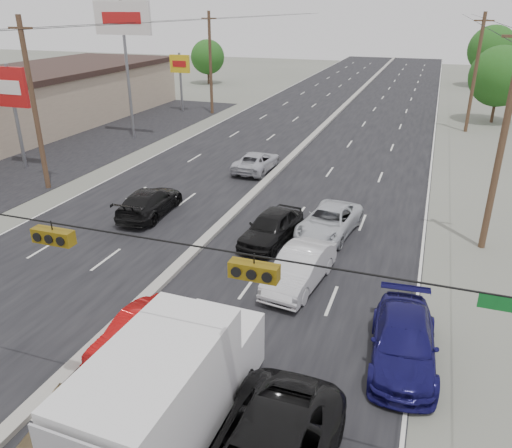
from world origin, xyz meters
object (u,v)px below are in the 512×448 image
(tree_right_mid, at_px, (500,76))
(queue_car_c, at_px, (329,222))
(queue_car_a, at_px, (271,227))
(pole_sign_billboard, at_px, (123,27))
(utility_pole_right_c, at_px, (475,73))
(oncoming_near, at_px, (150,202))
(utility_pole_right_b, at_px, (503,140))
(pole_sign_far, at_px, (180,69))
(pole_sign_mid, at_px, (12,93))
(utility_pole_left_b, at_px, (34,105))
(oncoming_far, at_px, (257,162))
(queue_car_d, at_px, (403,342))
(tree_right_far, at_px, (492,50))
(red_sedan, at_px, (138,333))
(utility_pole_left_c, at_px, (210,63))
(box_truck, at_px, (171,391))
(tree_left_far, at_px, (208,57))
(queue_car_b, at_px, (300,269))

(tree_right_mid, xyz_separation_m, queue_car_c, (-9.59, -31.00, -3.65))
(queue_car_a, bearing_deg, pole_sign_billboard, 145.87)
(utility_pole_right_c, distance_m, oncoming_near, 31.81)
(utility_pole_right_b, bearing_deg, queue_car_c, -171.95)
(pole_sign_far, bearing_deg, pole_sign_mid, -92.60)
(pole_sign_mid, relative_size, tree_right_mid, 0.98)
(utility_pole_right_c, relative_size, oncoming_near, 2.00)
(oncoming_near, bearing_deg, utility_pole_left_b, -15.19)
(tree_right_mid, xyz_separation_m, oncoming_far, (-16.40, -22.39, -3.68))
(utility_pole_left_b, height_order, pole_sign_far, utility_pole_left_b)
(pole_sign_billboard, relative_size, queue_car_a, 2.45)
(tree_right_mid, bearing_deg, queue_car_d, -97.74)
(utility_pole_left_b, height_order, tree_right_far, utility_pole_left_b)
(pole_sign_far, bearing_deg, oncoming_far, -49.98)
(utility_pole_right_c, relative_size, oncoming_far, 2.12)
(oncoming_far, bearing_deg, utility_pole_right_c, -127.08)
(pole_sign_far, bearing_deg, utility_pole_right_c, 0.00)
(pole_sign_mid, bearing_deg, red_sedan, -39.16)
(utility_pole_right_c, xyz_separation_m, queue_car_d, (-2.90, -34.73, -4.39))
(red_sedan, xyz_separation_m, oncoming_near, (-5.62, 10.29, 0.09))
(utility_pole_left_c, distance_m, box_truck, 43.58)
(tree_right_mid, bearing_deg, utility_pole_right_c, -116.57)
(box_truck, distance_m, queue_car_a, 12.39)
(pole_sign_far, distance_m, tree_right_mid, 31.40)
(utility_pole_right_b, distance_m, queue_car_c, 8.41)
(tree_right_mid, bearing_deg, tree_right_far, 87.71)
(utility_pole_right_c, height_order, pole_sign_far, utility_pole_right_c)
(utility_pole_right_c, bearing_deg, queue_car_d, -94.77)
(utility_pole_right_c, relative_size, tree_right_far, 1.23)
(red_sedan, distance_m, oncoming_near, 11.73)
(queue_car_d, height_order, oncoming_far, queue_car_d)
(tree_right_far, height_order, oncoming_far, tree_right_far)
(pole_sign_billboard, relative_size, queue_car_d, 2.22)
(oncoming_far, bearing_deg, utility_pole_left_b, 36.00)
(tree_left_far, height_order, queue_car_d, tree_left_far)
(utility_pole_right_b, xyz_separation_m, oncoming_near, (-16.72, -1.70, -4.38))
(utility_pole_left_b, height_order, utility_pole_left_c, same)
(pole_sign_billboard, relative_size, tree_right_far, 1.35)
(box_truck, bearing_deg, tree_right_far, 82.30)
(box_truck, height_order, queue_car_b, box_truck)
(utility_pole_left_c, height_order, pole_sign_mid, utility_pole_left_c)
(pole_sign_mid, relative_size, pole_sign_billboard, 0.64)
(tree_left_far, bearing_deg, pole_sign_billboard, -76.81)
(pole_sign_mid, relative_size, queue_car_d, 1.41)
(utility_pole_left_c, distance_m, oncoming_far, 21.10)
(utility_pole_left_b, height_order, queue_car_a, utility_pole_left_b)
(utility_pole_right_c, height_order, red_sedan, utility_pole_right_c)
(utility_pole_right_b, xyz_separation_m, tree_right_far, (3.50, 55.00, -0.15))
(queue_car_b, bearing_deg, queue_car_d, -31.66)
(utility_pole_left_c, bearing_deg, red_sedan, -69.40)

